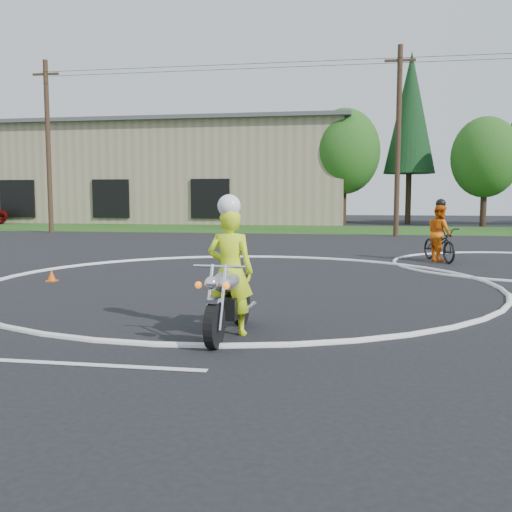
# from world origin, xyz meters

# --- Properties ---
(ground) EXTENTS (120.00, 120.00, 0.00)m
(ground) POSITION_xyz_m (0.00, 0.00, 0.00)
(ground) COLOR black
(ground) RESTS_ON ground
(grass_strip) EXTENTS (120.00, 10.00, 0.02)m
(grass_strip) POSITION_xyz_m (0.00, 27.00, 0.01)
(grass_strip) COLOR #1E4714
(grass_strip) RESTS_ON ground
(course_markings) EXTENTS (19.05, 19.05, 0.12)m
(course_markings) POSITION_xyz_m (2.17, 4.35, 0.01)
(course_markings) COLOR silver
(course_markings) RESTS_ON ground
(primary_motorcycle) EXTENTS (0.75, 2.16, 1.13)m
(primary_motorcycle) POSITION_xyz_m (0.88, -2.26, 0.55)
(primary_motorcycle) COLOR black
(primary_motorcycle) RESTS_ON ground
(rider_primary_grp) EXTENTS (0.72, 0.49, 2.10)m
(rider_primary_grp) POSITION_xyz_m (0.88, -2.12, 1.01)
(rider_primary_grp) COLOR #D8FF1A
(rider_primary_grp) RESTS_ON ground
(rider_second_grp) EXTENTS (1.35, 2.23, 2.03)m
(rider_second_grp) POSITION_xyz_m (5.48, 8.73, 0.71)
(rider_second_grp) COLOR black
(rider_second_grp) RESTS_ON ground
(traffic_cones) EXTENTS (15.02, 10.75, 0.30)m
(traffic_cones) POSITION_xyz_m (3.37, 3.59, 0.14)
(traffic_cones) COLOR #F8590D
(traffic_cones) RESTS_ON ground
(warehouse) EXTENTS (41.00, 17.00, 8.30)m
(warehouse) POSITION_xyz_m (-18.00, 39.99, 4.16)
(warehouse) COLOR tan
(warehouse) RESTS_ON ground
(utility_poles) EXTENTS (41.60, 1.12, 10.00)m
(utility_poles) POSITION_xyz_m (5.00, 21.00, 5.20)
(utility_poles) COLOR #473321
(utility_poles) RESTS_ON ground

